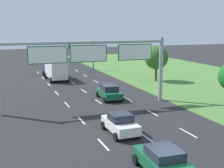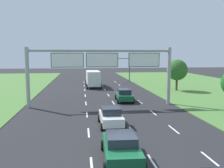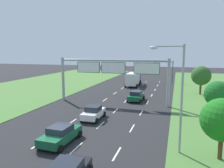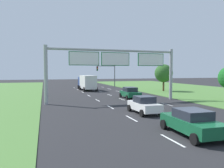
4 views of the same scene
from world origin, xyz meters
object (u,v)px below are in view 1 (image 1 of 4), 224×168
car_far_ahead (164,161)px  box_truck (55,69)px  traffic_light_mast (83,50)px  car_near_red (120,123)px  roadside_tree_far (156,58)px  sign_gantry (89,59)px  car_mid_lane (109,92)px

car_far_ahead → box_truck: size_ratio=0.56×
traffic_light_mast → car_near_red: bearing=-100.4°
traffic_light_mast → roadside_tree_far: traffic_light_mast is taller
sign_gantry → roadside_tree_far: (13.58, 11.02, -1.45)m
sign_gantry → roadside_tree_far: sign_gantry is taller
box_truck → car_far_ahead: bearing=-91.2°
car_mid_lane → box_truck: box_truck is taller
car_far_ahead → sign_gantry: sign_gantry is taller
car_mid_lane → car_far_ahead: 18.52m
box_truck → traffic_light_mast: 10.42m
car_mid_lane → sign_gantry: bearing=-137.7°
car_near_red → roadside_tree_far: (13.54, 19.49, 2.73)m
box_truck → roadside_tree_far: 15.62m
car_far_ahead → sign_gantry: 16.18m
traffic_light_mast → roadside_tree_far: 16.30m
car_mid_lane → traffic_light_mast: traffic_light_mast is taller
box_truck → sign_gantry: (0.33, -17.87, 3.31)m
car_far_ahead → roadside_tree_far: size_ratio=0.85×
box_truck → roadside_tree_far: size_ratio=1.51×
car_near_red → traffic_light_mast: size_ratio=0.70×
sign_gantry → roadside_tree_far: bearing=39.1°
roadside_tree_far → traffic_light_mast: bearing=116.5°
car_near_red → box_truck: box_truck is taller
box_truck → sign_gantry: 18.18m
car_near_red → roadside_tree_far: bearing=54.6°
box_truck → roadside_tree_far: bearing=-27.6°
car_mid_lane → traffic_light_mast: size_ratio=0.77×
car_mid_lane → roadside_tree_far: 13.72m
car_mid_lane → box_truck: size_ratio=0.53×
car_far_ahead → roadside_tree_far: (13.79, 26.65, 2.74)m
sign_gantry → roadside_tree_far: size_ratio=3.25×
car_mid_lane → car_far_ahead: bearing=-97.7°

